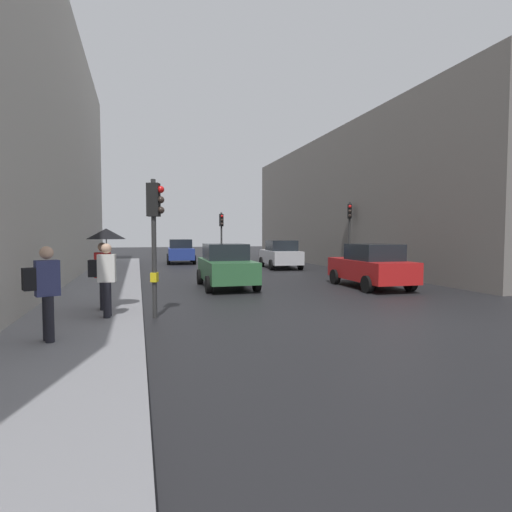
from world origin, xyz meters
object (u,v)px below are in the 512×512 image
(car_red_sedan, at_px, (371,266))
(pedestrian_with_grey_backpack, at_px, (45,288))
(pedestrian_with_black_backpack, at_px, (105,276))
(car_blue_van, at_px, (181,251))
(traffic_light_near_right, at_px, (155,223))
(pedestrian_with_umbrella, at_px, (105,246))
(traffic_light_mid_street, at_px, (349,224))
(car_green_estate, at_px, (226,266))
(traffic_light_far_median, at_px, (221,229))
(car_silver_hatchback, at_px, (281,254))

(car_red_sedan, height_order, pedestrian_with_grey_backpack, pedestrian_with_grey_backpack)
(pedestrian_with_black_backpack, bearing_deg, car_red_sedan, 22.29)
(car_blue_van, bearing_deg, traffic_light_near_right, -97.57)
(pedestrian_with_umbrella, bearing_deg, pedestrian_with_black_backpack, -86.89)
(traffic_light_mid_street, bearing_deg, pedestrian_with_umbrella, -142.44)
(car_blue_van, distance_m, pedestrian_with_grey_backpack, 22.68)
(traffic_light_near_right, bearing_deg, pedestrian_with_black_backpack, -163.05)
(car_blue_van, relative_size, pedestrian_with_grey_backpack, 2.43)
(car_green_estate, xyz_separation_m, car_blue_van, (-0.36, 14.43, 0.00))
(traffic_light_mid_street, distance_m, car_green_estate, 9.96)
(traffic_light_mid_street, xyz_separation_m, car_green_estate, (-8.37, -5.07, -1.87))
(traffic_light_near_right, height_order, car_green_estate, traffic_light_near_right)
(car_red_sedan, xyz_separation_m, pedestrian_with_grey_backpack, (-10.63, -6.04, 0.29))
(pedestrian_with_grey_backpack, height_order, pedestrian_with_black_backpack, same)
(traffic_light_far_median, relative_size, car_blue_van, 0.84)
(car_silver_hatchback, bearing_deg, pedestrian_with_grey_backpack, -123.02)
(car_red_sedan, distance_m, pedestrian_with_black_backpack, 10.53)
(traffic_light_far_median, height_order, pedestrian_with_grey_backpack, traffic_light_far_median)
(traffic_light_mid_street, xyz_separation_m, pedestrian_with_umbrella, (-12.60, -9.69, -0.91))
(traffic_light_far_median, distance_m, car_silver_hatchback, 4.78)
(traffic_light_mid_street, distance_m, pedestrian_with_grey_backpack, 18.64)
(car_silver_hatchback, xyz_separation_m, car_red_sedan, (0.35, -9.78, 0.00))
(traffic_light_far_median, height_order, car_green_estate, traffic_light_far_median)
(car_green_estate, relative_size, pedestrian_with_umbrella, 1.99)
(car_blue_van, bearing_deg, car_green_estate, -88.58)
(traffic_light_far_median, distance_m, pedestrian_with_umbrella, 17.15)
(traffic_light_far_median, xyz_separation_m, pedestrian_with_black_backpack, (-6.27, -17.01, -1.34))
(car_green_estate, bearing_deg, car_blue_van, 91.42)
(car_green_estate, height_order, pedestrian_with_umbrella, pedestrian_with_umbrella)
(car_red_sedan, xyz_separation_m, pedestrian_with_black_backpack, (-9.74, -3.99, 0.29))
(traffic_light_far_median, relative_size, car_red_sedan, 0.85)
(car_green_estate, xyz_separation_m, pedestrian_with_grey_backpack, (-5.06, -7.76, 0.29))
(traffic_light_mid_street, bearing_deg, traffic_light_near_right, -137.47)
(traffic_light_far_median, distance_m, car_blue_van, 4.29)
(traffic_light_mid_street, bearing_deg, car_silver_hatchback, 136.44)
(car_green_estate, bearing_deg, pedestrian_with_black_backpack, -126.17)
(car_blue_van, xyz_separation_m, pedestrian_with_grey_backpack, (-4.71, -22.19, 0.29))
(car_silver_hatchback, relative_size, car_red_sedan, 1.02)
(traffic_light_near_right, height_order, pedestrian_with_black_backpack, traffic_light_near_right)
(traffic_light_mid_street, xyz_separation_m, pedestrian_with_black_backpack, (-12.54, -10.78, -1.58))
(car_green_estate, distance_m, pedestrian_with_grey_backpack, 9.27)
(traffic_light_mid_street, bearing_deg, pedestrian_with_black_backpack, -139.33)
(pedestrian_with_umbrella, distance_m, pedestrian_with_grey_backpack, 3.32)
(car_silver_hatchback, relative_size, pedestrian_with_grey_backpack, 2.45)
(car_silver_hatchback, distance_m, car_green_estate, 9.61)
(pedestrian_with_umbrella, bearing_deg, car_blue_van, 78.50)
(car_red_sedan, xyz_separation_m, pedestrian_with_umbrella, (-9.80, -2.90, 0.96))
(traffic_light_mid_street, distance_m, pedestrian_with_black_backpack, 16.61)
(car_silver_hatchback, relative_size, car_blue_van, 1.01)
(car_blue_van, relative_size, pedestrian_with_umbrella, 2.01)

